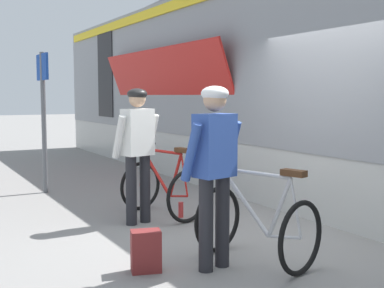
{
  "coord_description": "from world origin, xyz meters",
  "views": [
    {
      "loc": [
        -3.38,
        -4.68,
        1.67
      ],
      "look_at": [
        -0.24,
        0.91,
        1.05
      ],
      "focal_mm": 47.0,
      "sensor_mm": 36.0,
      "label": 1
    }
  ],
  "objects_px": {
    "backpack_on_platform": "(146,251)",
    "water_bottle_near_the_bikes": "(181,210)",
    "train_car": "(337,77)",
    "platform_sign_post": "(43,98)",
    "bicycle_near_silver": "(257,224)",
    "cyclist_near_in_blue": "(214,161)",
    "cyclist_far_in_white": "(138,143)",
    "bicycle_far_red": "(163,188)"
  },
  "relations": [
    {
      "from": "cyclist_near_in_blue",
      "to": "bicycle_far_red",
      "type": "xyz_separation_m",
      "value": [
        0.5,
        2.15,
        -0.65
      ]
    },
    {
      "from": "cyclist_near_in_blue",
      "to": "water_bottle_near_the_bikes",
      "type": "distance_m",
      "value": 2.29
    },
    {
      "from": "cyclist_near_in_blue",
      "to": "water_bottle_near_the_bikes",
      "type": "relative_size",
      "value": 8.31
    },
    {
      "from": "train_car",
      "to": "cyclist_far_in_white",
      "type": "relative_size",
      "value": 11.2
    },
    {
      "from": "cyclist_near_in_blue",
      "to": "water_bottle_near_the_bikes",
      "type": "bearing_deg",
      "value": 70.82
    },
    {
      "from": "cyclist_near_in_blue",
      "to": "platform_sign_post",
      "type": "height_order",
      "value": "platform_sign_post"
    },
    {
      "from": "train_car",
      "to": "bicycle_far_red",
      "type": "bearing_deg",
      "value": 177.26
    },
    {
      "from": "cyclist_near_in_blue",
      "to": "bicycle_near_silver",
      "type": "bearing_deg",
      "value": -8.99
    },
    {
      "from": "cyclist_near_in_blue",
      "to": "backpack_on_platform",
      "type": "xyz_separation_m",
      "value": [
        -0.61,
        0.24,
        -0.85
      ]
    },
    {
      "from": "cyclist_near_in_blue",
      "to": "cyclist_far_in_white",
      "type": "distance_m",
      "value": 1.95
    },
    {
      "from": "backpack_on_platform",
      "to": "water_bottle_near_the_bikes",
      "type": "relative_size",
      "value": 1.89
    },
    {
      "from": "bicycle_near_silver",
      "to": "platform_sign_post",
      "type": "bearing_deg",
      "value": 101.65
    },
    {
      "from": "train_car",
      "to": "water_bottle_near_the_bikes",
      "type": "height_order",
      "value": "train_car"
    },
    {
      "from": "bicycle_near_silver",
      "to": "bicycle_far_red",
      "type": "bearing_deg",
      "value": 88.84
    },
    {
      "from": "backpack_on_platform",
      "to": "cyclist_near_in_blue",
      "type": "bearing_deg",
      "value": -4.62
    },
    {
      "from": "cyclist_near_in_blue",
      "to": "bicycle_near_silver",
      "type": "height_order",
      "value": "cyclist_near_in_blue"
    },
    {
      "from": "train_car",
      "to": "backpack_on_platform",
      "type": "xyz_separation_m",
      "value": [
        -4.21,
        -1.76,
        -1.77
      ]
    },
    {
      "from": "train_car",
      "to": "backpack_on_platform",
      "type": "relative_size",
      "value": 49.32
    },
    {
      "from": "backpack_on_platform",
      "to": "water_bottle_near_the_bikes",
      "type": "bearing_deg",
      "value": 69.89
    },
    {
      "from": "backpack_on_platform",
      "to": "water_bottle_near_the_bikes",
      "type": "distance_m",
      "value": 2.16
    },
    {
      "from": "cyclist_near_in_blue",
      "to": "platform_sign_post",
      "type": "relative_size",
      "value": 0.73
    },
    {
      "from": "bicycle_far_red",
      "to": "backpack_on_platform",
      "type": "xyz_separation_m",
      "value": [
        -1.11,
        -1.91,
        -0.2
      ]
    },
    {
      "from": "train_car",
      "to": "cyclist_far_in_white",
      "type": "height_order",
      "value": "train_car"
    },
    {
      "from": "bicycle_near_silver",
      "to": "backpack_on_platform",
      "type": "distance_m",
      "value": 1.13
    },
    {
      "from": "backpack_on_platform",
      "to": "water_bottle_near_the_bikes",
      "type": "height_order",
      "value": "backpack_on_platform"
    },
    {
      "from": "cyclist_far_in_white",
      "to": "backpack_on_platform",
      "type": "xyz_separation_m",
      "value": [
        -0.66,
        -1.71,
        -0.85
      ]
    },
    {
      "from": "cyclist_far_in_white",
      "to": "water_bottle_near_the_bikes",
      "type": "xyz_separation_m",
      "value": [
        0.64,
        0.01,
        -0.95
      ]
    },
    {
      "from": "train_car",
      "to": "water_bottle_near_the_bikes",
      "type": "bearing_deg",
      "value": -179.28
    },
    {
      "from": "bicycle_far_red",
      "to": "platform_sign_post",
      "type": "height_order",
      "value": "platform_sign_post"
    },
    {
      "from": "cyclist_near_in_blue",
      "to": "bicycle_far_red",
      "type": "height_order",
      "value": "cyclist_near_in_blue"
    },
    {
      "from": "bicycle_near_silver",
      "to": "backpack_on_platform",
      "type": "bearing_deg",
      "value": 163.75
    },
    {
      "from": "cyclist_near_in_blue",
      "to": "train_car",
      "type": "bearing_deg",
      "value": 29.08
    },
    {
      "from": "cyclist_near_in_blue",
      "to": "cyclist_far_in_white",
      "type": "bearing_deg",
      "value": 88.7
    },
    {
      "from": "backpack_on_platform",
      "to": "platform_sign_post",
      "type": "relative_size",
      "value": 0.17
    },
    {
      "from": "bicycle_near_silver",
      "to": "water_bottle_near_the_bikes",
      "type": "bearing_deg",
      "value": 83.7
    },
    {
      "from": "bicycle_near_silver",
      "to": "bicycle_far_red",
      "type": "distance_m",
      "value": 2.22
    },
    {
      "from": "platform_sign_post",
      "to": "cyclist_near_in_blue",
      "type": "bearing_deg",
      "value": -83.65
    },
    {
      "from": "train_car",
      "to": "platform_sign_post",
      "type": "distance_m",
      "value": 4.92
    },
    {
      "from": "cyclist_near_in_blue",
      "to": "backpack_on_platform",
      "type": "bearing_deg",
      "value": 158.61
    },
    {
      "from": "cyclist_near_in_blue",
      "to": "bicycle_near_silver",
      "type": "distance_m",
      "value": 0.8
    },
    {
      "from": "backpack_on_platform",
      "to": "platform_sign_post",
      "type": "xyz_separation_m",
      "value": [
        0.09,
        4.44,
        1.42
      ]
    },
    {
      "from": "backpack_on_platform",
      "to": "platform_sign_post",
      "type": "height_order",
      "value": "platform_sign_post"
    }
  ]
}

